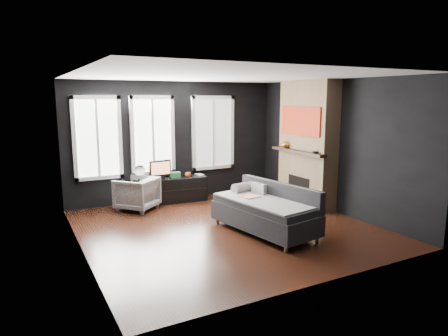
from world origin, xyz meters
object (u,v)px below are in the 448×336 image
armchair (137,192)px  sofa (264,209)px  mug (188,174)px  media_console (170,190)px  book (196,171)px  mantel_vase (285,144)px  monitor (160,168)px

armchair → sofa: bearing=81.9°
mug → media_console: bearing=165.2°
mug → book: 0.24m
mug → mantel_vase: size_ratio=0.67×
book → mantel_vase: 2.13m
monitor → book: (0.85, -0.04, -0.12)m
armchair → mantel_vase: bearing=123.2°
armchair → monitor: size_ratio=1.47×
armchair → mug: armchair is taller
mug → mantel_vase: mantel_vase is taller
monitor → book: bearing=-7.6°
monitor → mug: monitor is taller
sofa → media_console: (-0.73, 2.74, -0.14)m
monitor → mantel_vase: mantel_vase is taller
monitor → book: size_ratio=2.34×
monitor → mantel_vase: size_ratio=2.81×
book → monitor: bearing=177.4°
armchair → media_console: (0.84, 0.29, -0.10)m
sofa → media_console: size_ratio=1.21×
monitor → mantel_vase: 2.84m
media_console → mug: (0.41, -0.11, 0.34)m
armchair → mantel_vase: (3.15, -0.90, 0.94)m
sofa → armchair: bearing=113.3°
sofa → monitor: size_ratio=3.80×
book → mantel_vase: size_ratio=1.20×
armchair → media_console: bearing=158.2°
monitor → mug: bearing=-14.5°
monitor → mug: 0.65m
armchair → monitor: (0.63, 0.29, 0.41)m
media_console → sofa: bearing=-68.6°
armchair → mug: 1.28m
armchair → monitor: monitor is taller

